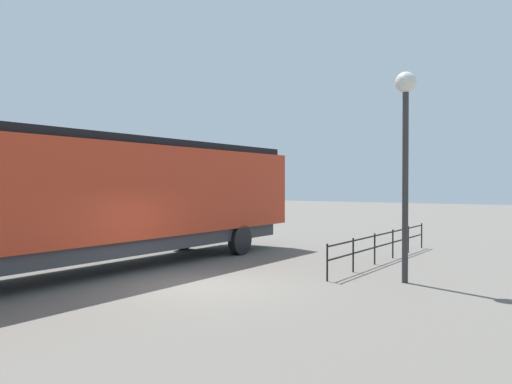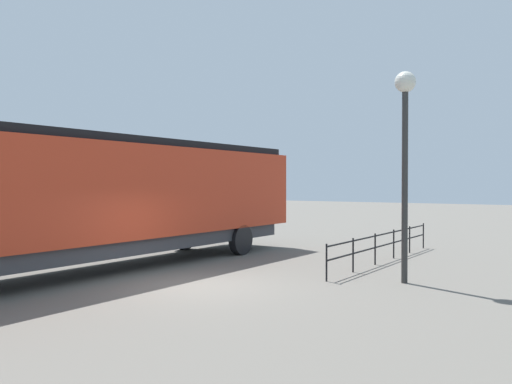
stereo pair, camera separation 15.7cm
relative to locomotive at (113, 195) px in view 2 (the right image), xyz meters
The scene contains 4 objects.
ground_plane 4.52m from the locomotive, 10.04° to the right, with size 120.00×120.00×0.00m, color #666059.
locomotive is the anchor object (origin of this frame).
lamp_post 8.74m from the locomotive, 17.99° to the left, with size 0.55×0.55×5.53m.
platform_fence 8.94m from the locomotive, 43.89° to the left, with size 0.05×8.83×1.00m.
Camera 2 is at (8.79, -10.49, 2.61)m, focal length 37.66 mm.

